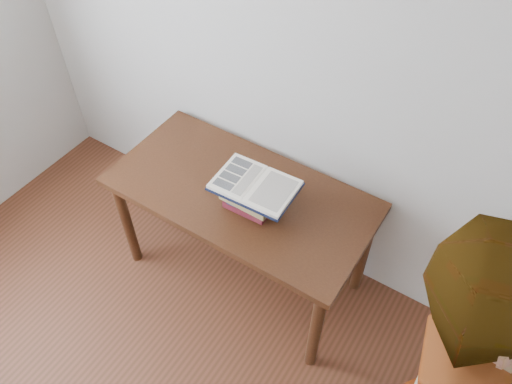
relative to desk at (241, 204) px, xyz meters
The scene contains 3 objects.
desk is the anchor object (origin of this frame).
book_stack 0.22m from the desk, 32.47° to the right, with size 0.27×0.20×0.18m.
open_book 0.34m from the desk, 30.31° to the right, with size 0.38×0.27×0.03m.
Camera 1 is at (0.89, 0.02, 2.55)m, focal length 35.00 mm.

